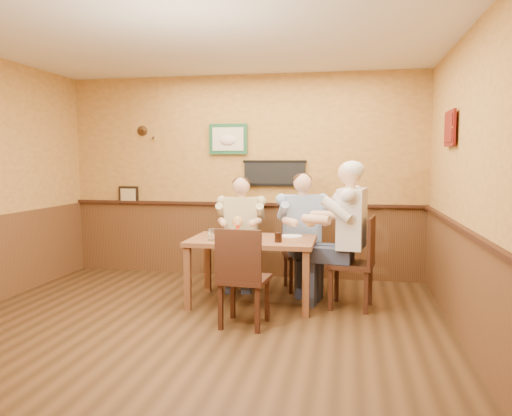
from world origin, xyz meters
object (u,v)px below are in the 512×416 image
at_px(chair_near_side, 245,276).
at_px(cola_tumbler, 278,237).
at_px(dining_table, 252,246).
at_px(chair_back_right, 302,253).
at_px(hot_sauce_bottle, 238,230).
at_px(diner_tan_shirt, 241,237).
at_px(diner_white_elder, 351,243).
at_px(chair_back_left, 241,252).
at_px(salt_shaker, 228,234).
at_px(water_glass_left, 212,234).
at_px(water_glass_mid, 257,236).
at_px(diner_blue_polo, 302,238).
at_px(chair_right_end, 351,262).
at_px(pepper_shaker, 243,234).

height_order(chair_near_side, cola_tumbler, chair_near_side).
xyz_separation_m(dining_table, cola_tumbler, (0.32, -0.21, 0.14)).
bearing_deg(cola_tumbler, chair_back_right, 79.91).
distance_m(chair_back_right, hot_sauce_bottle, 1.03).
bearing_deg(diner_tan_shirt, cola_tumbler, -63.79).
bearing_deg(diner_tan_shirt, diner_white_elder, -33.84).
distance_m(chair_near_side, cola_tumbler, 0.69).
bearing_deg(hot_sauce_bottle, chair_back_left, 99.17).
bearing_deg(cola_tumbler, salt_shaker, 162.27).
bearing_deg(water_glass_left, chair_back_right, 45.45).
bearing_deg(dining_table, water_glass_mid, -69.07).
height_order(diner_tan_shirt, hot_sauce_bottle, diner_tan_shirt).
distance_m(chair_back_left, chair_near_side, 1.59).
bearing_deg(diner_tan_shirt, diner_blue_polo, -9.89).
xyz_separation_m(dining_table, chair_back_left, (-0.30, 0.78, -0.21)).
xyz_separation_m(water_glass_left, water_glass_mid, (0.52, -0.06, 0.00)).
bearing_deg(chair_back_left, dining_table, -75.07).
height_order(chair_right_end, water_glass_mid, chair_right_end).
xyz_separation_m(chair_near_side, cola_tumbler, (0.25, 0.56, 0.31)).
bearing_deg(hot_sauce_bottle, cola_tumbler, -25.34).
bearing_deg(water_glass_left, chair_back_left, 82.94).
height_order(dining_table, chair_back_right, chair_back_right).
relative_size(diner_tan_shirt, hot_sauce_bottle, 7.67).
height_order(chair_near_side, water_glass_mid, chair_near_side).
relative_size(chair_back_left, diner_white_elder, 0.61).
distance_m(chair_right_end, water_glass_left, 1.57).
height_order(dining_table, salt_shaker, salt_shaker).
relative_size(diner_tan_shirt, diner_white_elder, 0.87).
bearing_deg(water_glass_mid, chair_near_side, -93.22).
height_order(chair_right_end, water_glass_left, chair_right_end).
relative_size(diner_tan_shirt, pepper_shaker, 13.93).
distance_m(dining_table, chair_near_side, 0.78).
relative_size(dining_table, salt_shaker, 15.32).
bearing_deg(chair_right_end, diner_tan_shirt, -109.11).
bearing_deg(chair_right_end, hot_sauce_bottle, -80.74).
bearing_deg(cola_tumbler, chair_near_side, -114.58).
bearing_deg(chair_back_left, diner_white_elder, -33.84).
bearing_deg(diner_tan_shirt, chair_right_end, -33.84).
height_order(cola_tumbler, pepper_shaker, cola_tumbler).
distance_m(diner_blue_polo, salt_shaker, 1.08).
relative_size(chair_back_right, diner_white_elder, 0.63).
xyz_separation_m(diner_white_elder, hot_sauce_bottle, (-1.28, -0.01, 0.10)).
xyz_separation_m(chair_back_left, salt_shaker, (0.02, -0.80, 0.35)).
relative_size(diner_white_elder, cola_tumbler, 14.09).
xyz_separation_m(diner_tan_shirt, hot_sauce_bottle, (0.12, -0.75, 0.20)).
bearing_deg(water_glass_mid, hot_sauce_bottle, 133.88).
height_order(diner_blue_polo, hot_sauce_bottle, diner_blue_polo).
height_order(chair_right_end, diner_tan_shirt, diner_tan_shirt).
height_order(diner_tan_shirt, water_glass_left, diner_tan_shirt).
bearing_deg(pepper_shaker, hot_sauce_bottle, 174.78).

